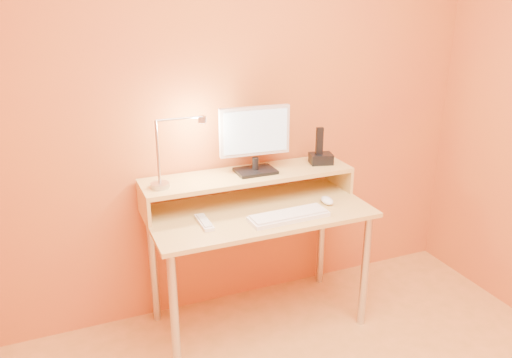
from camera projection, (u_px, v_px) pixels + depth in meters
name	position (u px, v px, depth m)	size (l,w,h in m)	color
wall_back	(237.00, 102.00, 2.86)	(3.00, 0.04, 2.50)	#C97229
desk_leg_fl	(174.00, 316.00, 2.48)	(0.04, 0.04, 0.69)	silver
desk_leg_fr	(365.00, 271.00, 2.87)	(0.04, 0.04, 0.69)	silver
desk_leg_bl	(153.00, 267.00, 2.91)	(0.04, 0.04, 0.69)	silver
desk_leg_br	(321.00, 235.00, 3.31)	(0.04, 0.04, 0.69)	silver
desk_lower	(259.00, 212.00, 2.77)	(1.20, 0.60, 0.03)	tan
shelf_riser_left	(144.00, 204.00, 2.66)	(0.02, 0.30, 0.14)	tan
shelf_riser_right	(339.00, 175.00, 3.08)	(0.02, 0.30, 0.14)	tan
desk_shelf	(248.00, 175.00, 2.84)	(1.20, 0.30, 0.03)	tan
monitor_foot	(255.00, 171.00, 2.85)	(0.22, 0.16, 0.02)	black
monitor_neck	(255.00, 163.00, 2.84)	(0.04, 0.04, 0.07)	black
monitor_panel	(255.00, 131.00, 2.78)	(0.40, 0.04, 0.27)	silver
monitor_back	(253.00, 130.00, 2.80)	(0.36, 0.01, 0.23)	black
monitor_screen	(256.00, 132.00, 2.77)	(0.36, 0.00, 0.23)	silver
lamp_base	(160.00, 185.00, 2.63)	(0.10, 0.10, 0.03)	silver
lamp_post	(158.00, 153.00, 2.57)	(0.01, 0.01, 0.33)	silver
lamp_arm	(179.00, 119.00, 2.55)	(0.01, 0.01, 0.24)	silver
lamp_head	(202.00, 119.00, 2.60)	(0.04, 0.04, 0.03)	silver
lamp_bulb	(202.00, 122.00, 2.61)	(0.03, 0.03, 0.00)	#FFEAC6
phone_dock	(321.00, 159.00, 2.99)	(0.13, 0.10, 0.06)	black
phone_handset	(319.00, 141.00, 2.95)	(0.04, 0.03, 0.16)	black
phone_led	(332.00, 160.00, 2.97)	(0.01, 0.00, 0.04)	#2C8DFF
keyboard	(289.00, 217.00, 2.65)	(0.43, 0.14, 0.02)	white
mouse	(327.00, 200.00, 2.84)	(0.06, 0.11, 0.04)	white
remote_control	(204.00, 222.00, 2.59)	(0.05, 0.19, 0.02)	white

